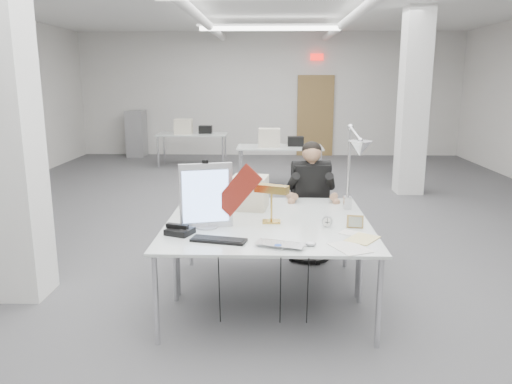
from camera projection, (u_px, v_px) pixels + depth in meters
room_shell at (272, 103)px, 6.40m from camera, size 10.04×14.04×3.24m
desk_main at (267, 238)px, 4.04m from camera, size 1.80×0.90×0.02m
desk_second at (268, 209)px, 4.92m from camera, size 1.80×0.90×0.02m
bg_desk_a at (280, 147)px, 9.40m from camera, size 1.60×0.80×0.02m
bg_desk_b at (192, 134)px, 11.60m from camera, size 1.60×0.80×0.02m
filing_cabinet at (136, 134)px, 13.09m from camera, size 0.45×0.55×1.20m
office_chair at (310, 210)px, 5.59m from camera, size 0.62×0.62×1.12m
seated_person at (311, 182)px, 5.47m from camera, size 0.60×0.71×0.98m
monitor at (206, 196)px, 4.22m from camera, size 0.44×0.16×0.56m
pennant at (238, 191)px, 4.17m from camera, size 0.42×0.15×0.47m
keyboard at (219, 240)px, 3.91m from camera, size 0.46×0.24×0.02m
laptop at (278, 247)px, 3.73m from camera, size 0.43×0.35×0.03m
mouse at (311, 244)px, 3.80m from camera, size 0.10×0.07×0.03m
bankers_lamp at (271, 205)px, 4.39m from camera, size 0.30×0.21×0.32m
desk_phone at (180, 231)px, 4.09m from camera, size 0.25×0.24×0.05m
picture_frame_left at (190, 217)px, 4.37m from camera, size 0.15×0.05×0.12m
picture_frame_right at (355, 222)px, 4.26m from camera, size 0.15×0.06×0.11m
desk_clock at (327, 221)px, 4.29m from camera, size 0.10×0.04×0.09m
paper_stack_a at (350, 248)px, 3.76m from camera, size 0.33×0.37×0.01m
paper_stack_b at (362, 239)px, 3.96m from camera, size 0.32×0.34×0.01m
paper_stack_c at (352, 233)px, 4.11m from camera, size 0.24×0.22×0.01m
beige_monitor at (250, 193)px, 4.88m from camera, size 0.38×0.36×0.32m
architect_lamp at (353, 174)px, 4.57m from camera, size 0.40×0.65×0.79m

